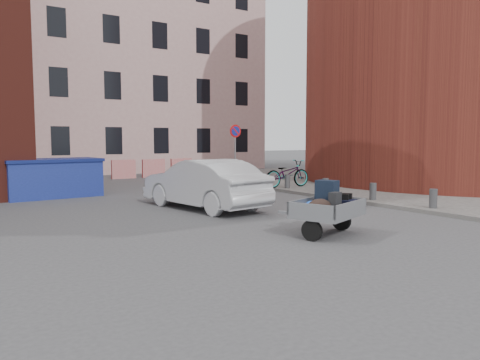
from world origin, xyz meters
TOP-DOWN VIEW (x-y plane):
  - ground at (0.00, 0.00)m, footprint 120.00×120.00m
  - sidewalk at (10.00, 4.00)m, footprint 9.00×24.00m
  - building_pink at (6.00, 22.00)m, footprint 16.00×8.00m
  - church_wall at (15.50, 4.00)m, footprint 15.00×15.00m
  - no_parking_sign at (6.00, 9.48)m, footprint 0.60×0.09m
  - bollards at (6.00, 3.40)m, footprint 0.22×9.02m
  - barriers at (4.20, 15.00)m, footprint 4.70×0.18m
  - trailer at (1.16, -1.72)m, footprint 1.88×1.98m
  - dumpster at (-2.37, 8.73)m, footprint 3.44×1.97m
  - silver_car at (0.85, 3.25)m, footprint 2.21×4.71m
  - bicycle at (6.20, 5.87)m, footprint 2.16×0.84m

SIDE VIEW (x-z plane):
  - ground at x=0.00m, z-range 0.00..0.00m
  - sidewalk at x=10.00m, z-range 0.00..0.12m
  - bollards at x=6.00m, z-range 0.12..0.67m
  - barriers at x=4.20m, z-range 0.00..1.00m
  - trailer at x=1.16m, z-range 0.01..1.21m
  - bicycle at x=6.20m, z-range 0.12..1.24m
  - dumpster at x=-2.37m, z-range 0.01..1.39m
  - silver_car at x=0.85m, z-range 0.00..1.49m
  - no_parking_sign at x=6.00m, z-range 0.69..3.34m
  - building_pink at x=6.00m, z-range 0.00..14.00m
  - church_wall at x=15.50m, z-range 0.00..16.00m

